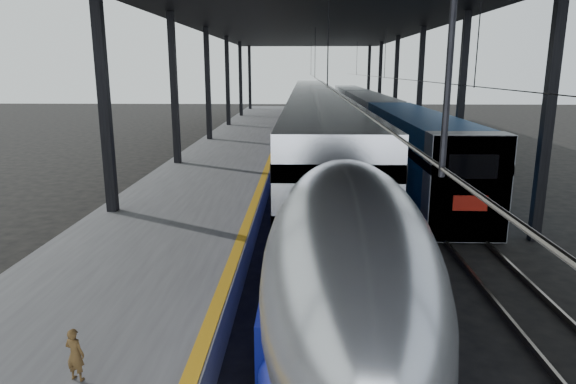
{
  "coord_description": "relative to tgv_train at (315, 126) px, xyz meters",
  "views": [
    {
      "loc": [
        1.18,
        -13.0,
        6.07
      ],
      "look_at": [
        0.68,
        3.96,
        2.0
      ],
      "focal_mm": 32.0,
      "sensor_mm": 36.0,
      "label": 1
    }
  ],
  "objects": [
    {
      "name": "second_train",
      "position": [
        5.0,
        8.63,
        -0.19
      ],
      "size": [
        2.84,
        56.05,
        3.9
      ],
      "color": "#164A90",
      "rests_on": "ground"
    },
    {
      "name": "tgv_train",
      "position": [
        0.0,
        0.0,
        0.0
      ],
      "size": [
        3.23,
        65.2,
        4.63
      ],
      "color": "silver",
      "rests_on": "ground"
    },
    {
      "name": "rails",
      "position": [
        2.5,
        -3.09,
        -2.09
      ],
      "size": [
        6.52,
        80.0,
        0.16
      ],
      "color": "slate",
      "rests_on": "ground"
    },
    {
      "name": "platform",
      "position": [
        -5.5,
        -3.09,
        -1.67
      ],
      "size": [
        6.0,
        80.0,
        1.0
      ],
      "primitive_type": "cube",
      "color": "#4C4C4F",
      "rests_on": "ground"
    },
    {
      "name": "ground",
      "position": [
        -2.0,
        -23.09,
        -2.17
      ],
      "size": [
        160.0,
        160.0,
        0.0
      ],
      "primitive_type": "plane",
      "color": "black",
      "rests_on": "ground"
    },
    {
      "name": "canopy",
      "position": [
        -0.1,
        -3.09,
        6.95
      ],
      "size": [
        18.0,
        75.0,
        9.47
      ],
      "color": "black",
      "rests_on": "ground"
    },
    {
      "name": "child",
      "position": [
        -4.58,
        -28.56,
        -0.7
      ],
      "size": [
        0.39,
        0.3,
        0.93
      ],
      "primitive_type": "imported",
      "rotation": [
        0.0,
        0.0,
        2.88
      ],
      "color": "brown",
      "rests_on": "platform"
    },
    {
      "name": "yellow_strip",
      "position": [
        -2.7,
        -3.09,
        -1.16
      ],
      "size": [
        0.3,
        80.0,
        0.01
      ],
      "primitive_type": "cube",
      "color": "#CA8C13",
      "rests_on": "platform"
    }
  ]
}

